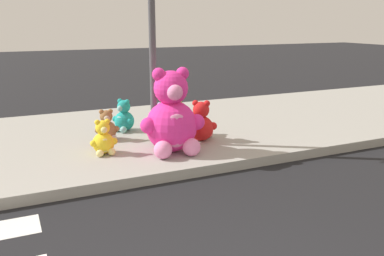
{
  "coord_description": "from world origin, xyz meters",
  "views": [
    {
      "loc": [
        -1.18,
        -1.88,
        2.12
      ],
      "look_at": [
        1.32,
        3.6,
        0.55
      ],
      "focal_mm": 38.7,
      "sensor_mm": 36.0,
      "label": 1
    }
  ],
  "objects": [
    {
      "name": "sidewalk",
      "position": [
        0.0,
        5.2,
        0.07
      ],
      "size": [
        28.0,
        4.4,
        0.15
      ],
      "primitive_type": "cube",
      "color": "#9E9B93",
      "rests_on": "ground_plane"
    },
    {
      "name": "plush_brown",
      "position": [
        0.31,
        4.86,
        0.36
      ],
      "size": [
        0.41,
        0.37,
        0.53
      ],
      "color": "olive",
      "rests_on": "sidewalk"
    },
    {
      "name": "plush_lavender",
      "position": [
        1.36,
        5.2,
        0.35
      ],
      "size": [
        0.36,
        0.34,
        0.5
      ],
      "color": "#B28CD8",
      "rests_on": "sidewalk"
    },
    {
      "name": "plush_yellow",
      "position": [
        0.09,
        4.13,
        0.37
      ],
      "size": [
        0.42,
        0.36,
        0.54
      ],
      "color": "yellow",
      "rests_on": "sidewalk"
    },
    {
      "name": "plush_red",
      "position": [
        1.77,
        4.21,
        0.43
      ],
      "size": [
        0.48,
        0.5,
        0.69
      ],
      "color": "red",
      "rests_on": "sidewalk"
    },
    {
      "name": "plush_lime",
      "position": [
        1.46,
        4.72,
        0.44
      ],
      "size": [
        0.52,
        0.52,
        0.73
      ],
      "color": "#8CD133",
      "rests_on": "sidewalk"
    },
    {
      "name": "plush_teal",
      "position": [
        0.73,
        5.34,
        0.39
      ],
      "size": [
        0.43,
        0.41,
        0.59
      ],
      "color": "teal",
      "rests_on": "sidewalk"
    },
    {
      "name": "sign_pole",
      "position": [
        1.0,
        4.4,
        1.85
      ],
      "size": [
        0.56,
        0.11,
        3.2
      ],
      "color": "#4C4C51",
      "rests_on": "sidewalk"
    },
    {
      "name": "plush_pink_large",
      "position": [
        1.08,
        3.81,
        0.67
      ],
      "size": [
        1.0,
        0.9,
        1.3
      ],
      "color": "#F22D93",
      "rests_on": "sidewalk"
    }
  ]
}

